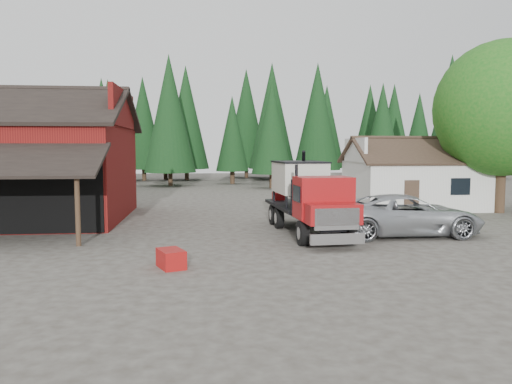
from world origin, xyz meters
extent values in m
plane|color=#403A32|center=(0.00, 0.00, 0.00)|extent=(120.00, 120.00, 0.00)
cube|color=maroon|center=(-11.00, 10.00, 2.50)|extent=(12.00, 10.00, 5.00)
cube|color=black|center=(-11.00, 12.50, 6.00)|extent=(12.80, 5.53, 2.35)
cube|color=maroon|center=(-5.00, 10.00, 6.00)|extent=(0.25, 7.00, 2.00)
cylinder|color=#382619|center=(-5.60, 2.10, 1.40)|extent=(0.20, 0.20, 2.80)
cube|color=silver|center=(13.00, 13.00, 1.50)|extent=(8.00, 6.00, 3.00)
cube|color=#38281E|center=(13.00, 11.50, 3.75)|extent=(8.60, 3.42, 1.80)
cube|color=#38281E|center=(13.00, 14.50, 3.75)|extent=(8.60, 3.42, 1.80)
cube|color=silver|center=(9.00, 13.00, 3.75)|extent=(0.20, 4.20, 1.50)
cube|color=silver|center=(17.00, 13.00, 3.75)|extent=(0.20, 4.20, 1.50)
cube|color=#38281E|center=(11.50, 9.98, 1.00)|extent=(0.90, 0.06, 2.00)
cube|color=black|center=(14.50, 9.98, 1.60)|extent=(1.20, 0.06, 1.00)
cylinder|color=#382619|center=(17.00, 10.00, 1.60)|extent=(0.60, 0.60, 3.20)
sphere|color=#145B16|center=(17.00, 10.00, 6.20)|extent=(8.00, 8.00, 8.00)
sphere|color=#145B16|center=(15.80, 10.80, 5.00)|extent=(4.40, 4.40, 4.40)
cylinder|color=#382619|center=(6.00, 30.00, 0.80)|extent=(0.44, 0.44, 1.60)
cone|color=black|center=(6.00, 30.00, 5.90)|extent=(3.96, 3.96, 9.00)
cylinder|color=#382619|center=(22.00, 26.00, 0.80)|extent=(0.44, 0.44, 1.60)
cone|color=black|center=(22.00, 26.00, 6.90)|extent=(4.84, 4.84, 11.00)
cylinder|color=#382619|center=(-4.00, 34.00, 0.80)|extent=(0.44, 0.44, 1.60)
cone|color=black|center=(-4.00, 34.00, 7.40)|extent=(5.28, 5.28, 12.00)
cylinder|color=black|center=(3.22, 1.21, 0.50)|extent=(0.38, 1.02, 1.00)
cylinder|color=black|center=(5.13, 1.33, 0.50)|extent=(0.38, 1.02, 1.00)
cylinder|color=black|center=(2.94, 5.58, 0.50)|extent=(0.38, 1.02, 1.00)
cylinder|color=black|center=(4.85, 5.70, 0.50)|extent=(0.38, 1.02, 1.00)
cylinder|color=black|center=(2.86, 6.85, 0.50)|extent=(0.38, 1.02, 1.00)
cylinder|color=black|center=(4.77, 6.97, 0.50)|extent=(0.38, 1.02, 1.00)
cube|color=black|center=(3.99, 4.18, 0.87)|extent=(1.50, 7.88, 0.36)
cube|color=silver|center=(4.26, -0.13, 0.50)|extent=(2.10, 0.30, 0.41)
cube|color=silver|center=(4.26, -0.04, 1.23)|extent=(1.73, 0.20, 0.82)
cube|color=maroon|center=(4.22, 0.50, 1.37)|extent=(2.12, 1.31, 0.77)
cube|color=maroon|center=(4.15, 1.68, 1.87)|extent=(2.28, 1.68, 1.68)
cube|color=black|center=(4.19, 0.96, 2.14)|extent=(1.91, 0.19, 0.82)
cylinder|color=black|center=(3.19, 2.44, 2.37)|extent=(0.14, 0.14, 1.64)
cube|color=black|center=(4.09, 2.59, 1.82)|extent=(2.23, 0.25, 1.46)
cube|color=black|center=(3.91, 5.45, 1.11)|extent=(2.65, 5.42, 0.15)
cube|color=beige|center=(3.91, 5.45, 2.46)|extent=(2.28, 3.13, 1.46)
cone|color=beige|center=(3.91, 5.45, 1.55)|extent=(2.13, 2.13, 0.64)
cube|color=black|center=(3.91, 5.45, 3.21)|extent=(2.38, 3.23, 0.07)
cylinder|color=black|center=(4.37, 6.76, 2.37)|extent=(0.56, 2.01, 2.78)
cube|color=maroon|center=(3.22, 7.60, 1.37)|extent=(0.59, 0.76, 0.41)
cylinder|color=silver|center=(5.15, 2.34, 0.77)|extent=(0.57, 0.94, 0.51)
imported|color=#B0B3B8|center=(8.25, 3.00, 0.91)|extent=(6.57, 3.05, 1.82)
cube|color=maroon|center=(-1.74, -1.95, 0.30)|extent=(1.05, 1.28, 0.60)
camera|label=1|loc=(-0.70, -17.99, 3.85)|focal=35.00mm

